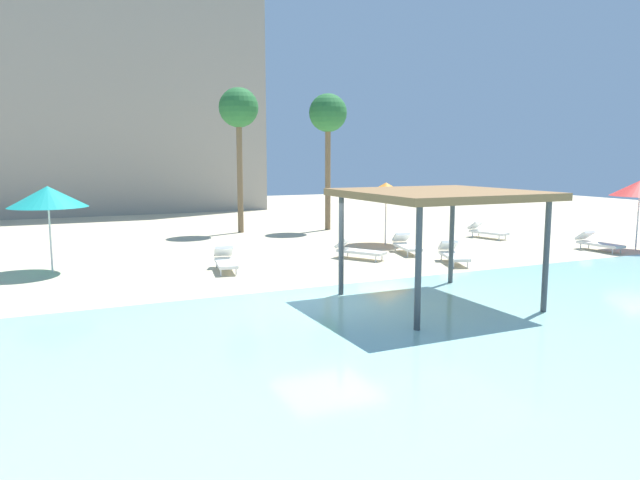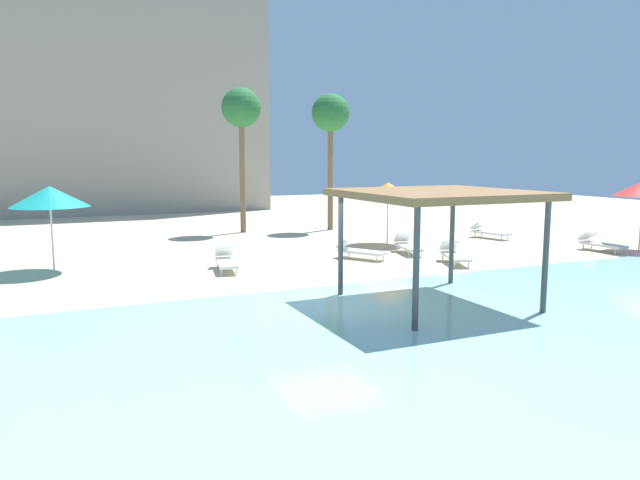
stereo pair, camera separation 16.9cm
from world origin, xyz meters
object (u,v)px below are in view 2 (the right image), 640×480
(beach_umbrella_teal_0, at_px, (50,196))
(lounge_chair_5, at_px, (407,245))
(lounge_chair_6, at_px, (359,250))
(beach_umbrella_orange_3, at_px, (388,190))
(lounge_chair_4, at_px, (488,231))
(lounge_chair_0, at_px, (454,254))
(lounge_chair_2, at_px, (600,243))
(shade_pavilion, at_px, (438,198))
(palm_tree_1, at_px, (241,112))
(palm_tree_0, at_px, (331,117))
(lounge_chair_1, at_px, (226,260))

(beach_umbrella_teal_0, xyz_separation_m, lounge_chair_5, (12.48, -1.59, -2.11))
(lounge_chair_5, distance_m, lounge_chair_6, 2.34)
(beach_umbrella_orange_3, xyz_separation_m, lounge_chair_4, (5.20, -0.25, -1.96))
(lounge_chair_4, bearing_deg, beach_umbrella_orange_3, -106.61)
(lounge_chair_5, bearing_deg, beach_umbrella_teal_0, -83.80)
(lounge_chair_6, bearing_deg, lounge_chair_0, 18.41)
(lounge_chair_2, bearing_deg, shade_pavilion, -70.28)
(lounge_chair_6, distance_m, palm_tree_1, 10.77)
(lounge_chair_6, bearing_deg, lounge_chair_2, 44.63)
(shade_pavilion, distance_m, beach_umbrella_orange_3, 10.35)
(lounge_chair_6, relative_size, palm_tree_1, 0.28)
(beach_umbrella_teal_0, distance_m, palm_tree_1, 11.67)
(beach_umbrella_orange_3, distance_m, lounge_chair_4, 5.57)
(lounge_chair_0, bearing_deg, palm_tree_0, -160.79)
(beach_umbrella_orange_3, distance_m, lounge_chair_5, 3.12)
(lounge_chair_2, distance_m, lounge_chair_5, 7.71)
(palm_tree_0, xyz_separation_m, palm_tree_1, (-4.37, 0.81, 0.16))
(shade_pavilion, xyz_separation_m, lounge_chair_0, (3.99, 4.57, -2.37))
(beach_umbrella_teal_0, bearing_deg, lounge_chair_6, -10.75)
(lounge_chair_6, bearing_deg, beach_umbrella_teal_0, -132.52)
(palm_tree_1, bearing_deg, lounge_chair_0, -69.44)
(palm_tree_1, bearing_deg, lounge_chair_4, -34.59)
(beach_umbrella_teal_0, relative_size, lounge_chair_4, 1.40)
(lounge_chair_6, bearing_deg, palm_tree_1, 158.30)
(lounge_chair_2, bearing_deg, palm_tree_1, -138.02)
(lounge_chair_0, distance_m, lounge_chair_2, 6.94)
(beach_umbrella_teal_0, relative_size, beach_umbrella_orange_3, 1.06)
(lounge_chair_1, bearing_deg, lounge_chair_4, 111.08)
(lounge_chair_1, xyz_separation_m, palm_tree_1, (3.38, 9.25, 5.52))
(shade_pavilion, bearing_deg, lounge_chair_0, 48.87)
(palm_tree_0, relative_size, palm_tree_1, 0.98)
(beach_umbrella_orange_3, distance_m, lounge_chair_0, 5.27)
(palm_tree_1, bearing_deg, lounge_chair_6, -79.93)
(lounge_chair_4, bearing_deg, lounge_chair_6, -86.82)
(lounge_chair_4, bearing_deg, lounge_chair_1, -92.54)
(beach_umbrella_orange_3, distance_m, palm_tree_0, 6.54)
(palm_tree_0, height_order, palm_tree_1, palm_tree_1)
(lounge_chair_6, height_order, palm_tree_1, palm_tree_1)
(shade_pavilion, relative_size, palm_tree_1, 0.61)
(beach_umbrella_teal_0, bearing_deg, lounge_chair_0, -17.84)
(beach_umbrella_teal_0, xyz_separation_m, lounge_chair_1, (5.17, -2.08, -2.11))
(lounge_chair_2, bearing_deg, lounge_chair_0, -93.47)
(lounge_chair_4, bearing_deg, lounge_chair_2, 3.98)
(beach_umbrella_teal_0, bearing_deg, palm_tree_1, 39.98)
(lounge_chair_6, bearing_deg, lounge_chair_4, 75.26)
(beach_umbrella_orange_3, bearing_deg, lounge_chair_0, -92.32)
(lounge_chair_5, bearing_deg, lounge_chair_0, 20.41)
(lounge_chair_6, bearing_deg, beach_umbrella_orange_3, 102.11)
(lounge_chair_2, height_order, lounge_chair_6, same)
(beach_umbrella_orange_3, height_order, lounge_chair_2, beach_umbrella_orange_3)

